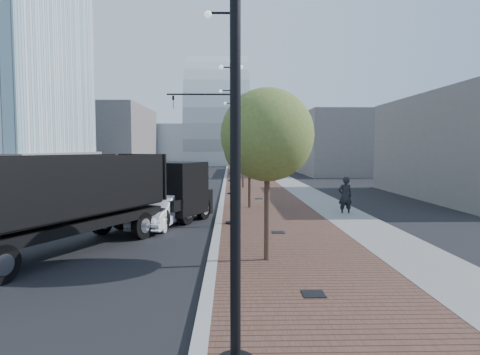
{
  "coord_description": "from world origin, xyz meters",
  "views": [
    {
      "loc": [
        0.52,
        -8.24,
        3.42
      ],
      "look_at": [
        1.0,
        12.0,
        2.0
      ],
      "focal_mm": 31.54,
      "sensor_mm": 36.0,
      "label": 1
    }
  ],
  "objects_px": {
    "dump_truck": "(129,201)",
    "white_sedan": "(158,212)",
    "dark_car_mid": "(153,175)",
    "pedestrian": "(345,196)"
  },
  "relations": [
    {
      "from": "dump_truck",
      "to": "white_sedan",
      "type": "xyz_separation_m",
      "value": [
        0.86,
        1.49,
        -0.66
      ]
    },
    {
      "from": "white_sedan",
      "to": "pedestrian",
      "type": "relative_size",
      "value": 2.08
    },
    {
      "from": "dark_car_mid",
      "to": "white_sedan",
      "type": "bearing_deg",
      "value": -81.72
    },
    {
      "from": "dump_truck",
      "to": "white_sedan",
      "type": "bearing_deg",
      "value": 85.05
    },
    {
      "from": "dump_truck",
      "to": "dark_car_mid",
      "type": "distance_m",
      "value": 25.84
    },
    {
      "from": "dump_truck",
      "to": "dark_car_mid",
      "type": "bearing_deg",
      "value": 123.33
    },
    {
      "from": "dump_truck",
      "to": "pedestrian",
      "type": "bearing_deg",
      "value": 49.26
    },
    {
      "from": "white_sedan",
      "to": "dark_car_mid",
      "type": "bearing_deg",
      "value": 109.12
    },
    {
      "from": "dump_truck",
      "to": "pedestrian",
      "type": "relative_size",
      "value": 6.59
    },
    {
      "from": "dump_truck",
      "to": "white_sedan",
      "type": "distance_m",
      "value": 1.84
    }
  ]
}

